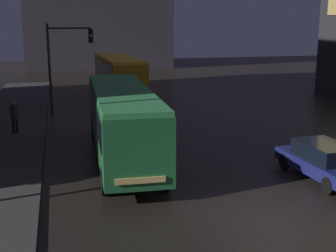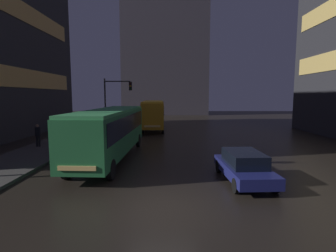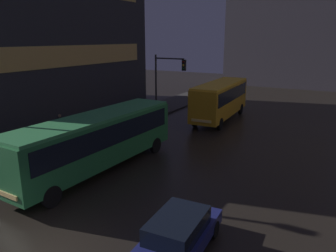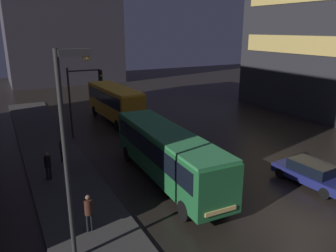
# 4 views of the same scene
# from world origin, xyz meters

# --- Properties ---
(sidewalk_left) EXTENTS (4.00, 48.00, 0.15)m
(sidewalk_left) POSITION_xyz_m (-9.00, 10.00, 0.07)
(sidewalk_left) COLOR #3D3A38
(sidewalk_left) RESTS_ON ground
(building_left_tower) EXTENTS (10.07, 24.66, 18.73)m
(building_left_tower) POSITION_xyz_m (-18.61, 15.64, 9.36)
(building_left_tower) COLOR #2D2D33
(building_left_tower) RESTS_ON ground
(bus_near) EXTENTS (2.79, 11.23, 3.18)m
(bus_near) POSITION_xyz_m (-3.53, 7.45, 1.96)
(bus_near) COLOR #236B38
(bus_near) RESTS_ON ground
(bus_far) EXTENTS (2.79, 9.44, 3.40)m
(bus_far) POSITION_xyz_m (-1.78, 21.95, 2.09)
(bus_far) COLOR orange
(bus_far) RESTS_ON ground
(car_taxi) EXTENTS (2.07, 4.52, 1.42)m
(car_taxi) POSITION_xyz_m (3.76, 3.09, 0.73)
(car_taxi) COLOR navy
(car_taxi) RESTS_ON ground
(pedestrian_near) EXTENTS (0.55, 0.55, 1.73)m
(pedestrian_near) POSITION_xyz_m (-9.87, 10.69, 1.18)
(pedestrian_near) COLOR black
(pedestrian_near) RESTS_ON sidewalk_left
(pedestrian_far) EXTENTS (0.53, 0.53, 1.71)m
(pedestrian_far) POSITION_xyz_m (-8.56, 13.13, 1.17)
(pedestrian_far) COLOR black
(pedestrian_far) RESTS_ON sidewalk_left
(traffic_light_main) EXTENTS (2.96, 0.35, 5.84)m
(traffic_light_main) POSITION_xyz_m (-5.67, 18.94, 3.94)
(traffic_light_main) COLOR #2D2D2D
(traffic_light_main) RESTS_ON ground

